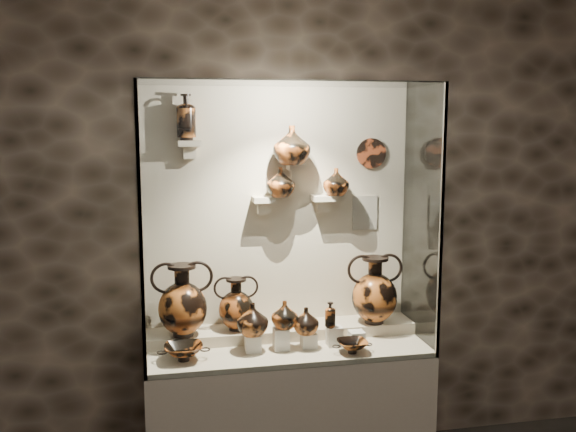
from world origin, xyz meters
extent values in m
cube|color=#2C241B|center=(0.00, 2.50, 1.60)|extent=(5.00, 0.02, 3.20)
cube|color=beige|center=(0.00, 2.18, 0.40)|extent=(1.70, 0.60, 0.80)
cube|color=#C6B599|center=(0.00, 2.18, 0.82)|extent=(1.68, 0.58, 0.03)
cube|color=#C6B599|center=(0.00, 2.35, 0.85)|extent=(1.70, 0.25, 0.10)
cube|color=beige|center=(0.00, 2.50, 1.60)|extent=(1.70, 0.03, 1.60)
cube|color=white|center=(0.00, 1.88, 1.60)|extent=(1.70, 0.01, 1.60)
cube|color=white|center=(-0.85, 2.18, 1.60)|extent=(0.01, 0.60, 1.60)
cube|color=white|center=(0.85, 2.18, 1.60)|extent=(0.01, 0.60, 1.60)
cube|color=white|center=(0.00, 2.18, 2.40)|extent=(1.70, 0.60, 0.01)
cube|color=gray|center=(-0.84, 1.89, 1.60)|extent=(0.02, 0.02, 1.60)
cube|color=gray|center=(0.84, 1.89, 1.60)|extent=(0.02, 0.02, 1.60)
cube|color=silver|center=(-0.22, 2.13, 0.88)|extent=(0.09, 0.09, 0.10)
cube|color=silver|center=(-0.05, 2.13, 0.90)|extent=(0.09, 0.09, 0.13)
cube|color=silver|center=(0.12, 2.13, 0.88)|extent=(0.09, 0.09, 0.09)
cube|color=silver|center=(0.28, 2.13, 0.89)|extent=(0.09, 0.09, 0.12)
cube|color=silver|center=(0.42, 2.13, 0.87)|extent=(0.09, 0.09, 0.08)
cube|color=beige|center=(-0.55, 2.42, 2.05)|extent=(0.14, 0.12, 0.04)
cube|color=beige|center=(-0.10, 2.42, 1.70)|extent=(0.14, 0.12, 0.04)
cube|color=beige|center=(0.10, 2.42, 1.90)|extent=(0.10, 0.12, 0.04)
cube|color=beige|center=(0.28, 2.42, 1.70)|extent=(0.14, 0.12, 0.04)
imported|color=#A1521E|center=(-0.22, 2.13, 1.03)|extent=(0.23, 0.23, 0.20)
imported|color=#9F4B1C|center=(-0.03, 2.13, 1.04)|extent=(0.18, 0.18, 0.17)
imported|color=#A1521E|center=(0.10, 2.11, 1.00)|extent=(0.20, 0.20, 0.16)
imported|color=#9F4B1C|center=(0.00, 2.38, 1.81)|extent=(0.21, 0.21, 0.18)
imported|color=#9F4B1C|center=(0.06, 2.36, 2.04)|extent=(0.23, 0.23, 0.24)
imported|color=#9F4B1C|center=(0.35, 2.39, 1.80)|extent=(0.21, 0.21, 0.17)
cylinder|color=#B04622|center=(0.61, 2.47, 1.98)|extent=(0.19, 0.02, 0.19)
cube|color=beige|center=(0.57, 2.47, 1.59)|extent=(0.17, 0.01, 0.22)
camera|label=1|loc=(-0.75, -1.48, 2.19)|focal=40.00mm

